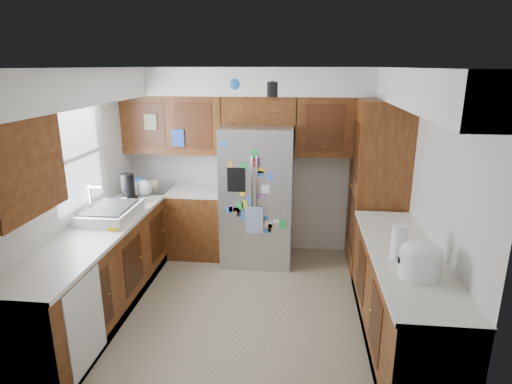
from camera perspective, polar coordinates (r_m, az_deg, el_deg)
floor at (r=4.83m, az=-1.31°, el=-14.92°), size 3.60×3.60×0.00m
room_shell at (r=4.55m, az=-2.20°, el=7.70°), size 3.64×3.24×2.52m
left_counter_run at (r=4.99m, az=-17.19°, el=-9.04°), size 1.36×3.20×0.92m
right_counter_run at (r=4.28m, az=18.72°, el=-13.77°), size 0.63×2.25×0.92m
pantry at (r=5.51m, az=15.86°, el=0.70°), size 0.60×0.90×2.15m
fridge at (r=5.56m, az=0.22°, el=-0.41°), size 0.90×0.79×1.80m
bridge_cabinet at (r=5.57m, az=0.47°, el=10.91°), size 0.96×0.34×0.35m
fridge_top_items at (r=5.48m, az=-0.06°, el=14.09°), size 0.77×0.32×0.30m
sink_assembly at (r=4.90m, az=-18.92°, el=-2.63°), size 0.52×0.71×0.37m
left_counter_clutter at (r=5.51m, az=-15.72°, el=0.43°), size 0.32×0.79×0.38m
rice_cooker at (r=3.62m, az=21.07°, el=-8.25°), size 0.33×0.32×0.29m
paper_towel at (r=3.88m, az=18.52°, el=-6.31°), size 0.13×0.13×0.30m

